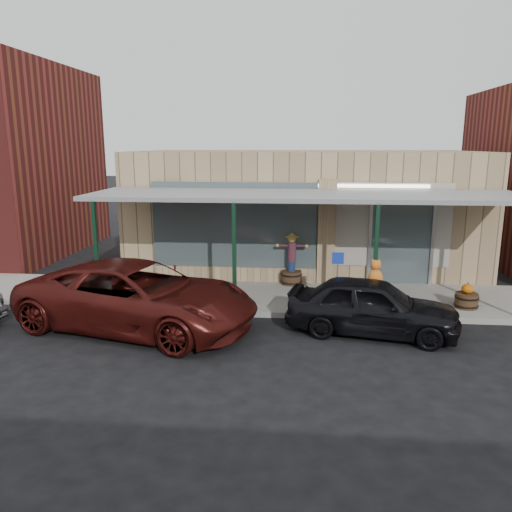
# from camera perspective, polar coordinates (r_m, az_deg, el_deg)

# --- Properties ---
(ground) EXTENTS (120.00, 120.00, 0.00)m
(ground) POSITION_cam_1_polar(r_m,az_deg,el_deg) (11.26, 5.35, -10.62)
(ground) COLOR black
(ground) RESTS_ON ground
(sidewalk) EXTENTS (40.00, 3.20, 0.15)m
(sidewalk) POSITION_cam_1_polar(r_m,az_deg,el_deg) (14.62, 5.37, -4.77)
(sidewalk) COLOR gray
(sidewalk) RESTS_ON ground
(storefront) EXTENTS (12.00, 6.25, 4.20)m
(storefront) POSITION_cam_1_polar(r_m,az_deg,el_deg) (18.66, 5.49, 5.38)
(storefront) COLOR tan
(storefront) RESTS_ON ground
(awning) EXTENTS (12.00, 3.00, 3.04)m
(awning) POSITION_cam_1_polar(r_m,az_deg,el_deg) (13.98, 5.62, 6.73)
(awning) COLOR slate
(awning) RESTS_ON ground
(block_buildings_near) EXTENTS (61.00, 8.00, 8.00)m
(block_buildings_near) POSITION_cam_1_polar(r_m,az_deg,el_deg) (19.67, 11.55, 10.45)
(block_buildings_near) COLOR maroon
(block_buildings_near) RESTS_ON ground
(barrel_scarecrow) EXTENTS (0.98, 0.80, 1.65)m
(barrel_scarecrow) POSITION_cam_1_polar(r_m,az_deg,el_deg) (15.59, 4.08, -1.23)
(barrel_scarecrow) COLOR #46351C
(barrel_scarecrow) RESTS_ON sidewalk
(barrel_pumpkin) EXTENTS (0.76, 0.76, 0.70)m
(barrel_pumpkin) POSITION_cam_1_polar(r_m,az_deg,el_deg) (14.53, 22.93, -4.52)
(barrel_pumpkin) COLOR #46351C
(barrel_pumpkin) RESTS_ON sidewalk
(handicap_sign) EXTENTS (0.31, 0.04, 1.50)m
(handicap_sign) POSITION_cam_1_polar(r_m,az_deg,el_deg) (13.45, 9.29, -1.82)
(handicap_sign) COLOR gray
(handicap_sign) RESTS_ON sidewalk
(parked_sedan) EXTENTS (4.25, 2.36, 1.66)m
(parked_sedan) POSITION_cam_1_polar(r_m,az_deg,el_deg) (12.22, 13.12, -5.56)
(parked_sedan) COLOR black
(parked_sedan) RESTS_ON ground
(car_maroon) EXTENTS (6.37, 4.10, 1.63)m
(car_maroon) POSITION_cam_1_polar(r_m,az_deg,el_deg) (12.52, -13.33, -4.51)
(car_maroon) COLOR #44100D
(car_maroon) RESTS_ON ground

